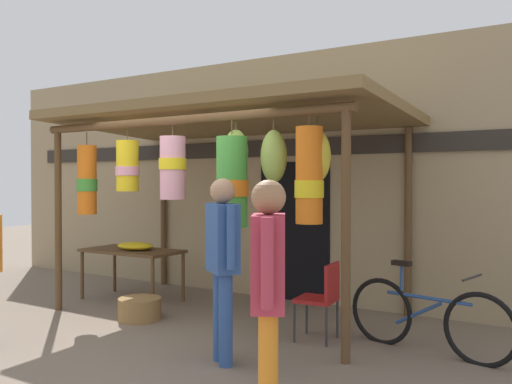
% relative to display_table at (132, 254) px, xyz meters
% --- Properties ---
extents(ground_plane, '(30.00, 30.00, 0.00)m').
position_rel_display_table_xyz_m(ground_plane, '(1.61, -0.95, -0.66)').
color(ground_plane, '#756656').
extents(shop_facade, '(11.16, 0.29, 3.56)m').
position_rel_display_table_xyz_m(shop_facade, '(1.61, 1.35, 1.11)').
color(shop_facade, '#9E8966').
rests_on(shop_facade, ground_plane).
extents(market_stall_canopy, '(4.58, 2.60, 2.65)m').
position_rel_display_table_xyz_m(market_stall_canopy, '(1.71, -0.12, 1.64)').
color(market_stall_canopy, brown).
rests_on(market_stall_canopy, ground_plane).
extents(display_table, '(1.47, 0.74, 0.74)m').
position_rel_display_table_xyz_m(display_table, '(0.00, 0.00, 0.00)').
color(display_table, brown).
rests_on(display_table, ground_plane).
extents(flower_heap_on_table, '(0.57, 0.40, 0.11)m').
position_rel_display_table_xyz_m(flower_heap_on_table, '(0.08, -0.01, 0.13)').
color(flower_heap_on_table, yellow).
rests_on(flower_heap_on_table, display_table).
extents(folding_chair, '(0.43, 0.43, 0.84)m').
position_rel_display_table_xyz_m(folding_chair, '(3.18, -0.40, -0.16)').
color(folding_chair, '#AD1E1E').
rests_on(folding_chair, ground_plane).
extents(wicker_basket_by_table, '(0.53, 0.53, 0.27)m').
position_rel_display_table_xyz_m(wicker_basket_by_table, '(0.87, -0.76, -0.53)').
color(wicker_basket_by_table, olive).
rests_on(wicker_basket_by_table, ground_plane).
extents(parked_bicycle, '(1.72, 0.51, 0.92)m').
position_rel_display_table_xyz_m(parked_bicycle, '(4.23, -0.22, -0.32)').
color(parked_bicycle, black).
rests_on(parked_bicycle, ground_plane).
extents(customer_foreground, '(0.49, 0.42, 1.74)m').
position_rel_display_table_xyz_m(customer_foreground, '(2.66, -1.53, 0.37)').
color(customer_foreground, '#2D5193').
rests_on(customer_foreground, ground_plane).
extents(shopper_by_bananas, '(0.38, 0.53, 1.72)m').
position_rel_display_table_xyz_m(shopper_by_bananas, '(3.75, -2.55, 0.36)').
color(shopper_by_bananas, orange).
rests_on(shopper_by_bananas, ground_plane).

